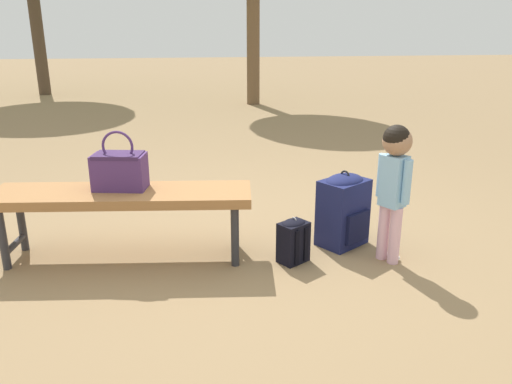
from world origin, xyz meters
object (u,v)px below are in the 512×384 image
(child_standing, at_px, (394,173))
(backpack_small, at_px, (293,239))
(backpack_large, at_px, (343,208))
(park_bench, at_px, (122,200))
(handbag, at_px, (120,169))

(child_standing, height_order, backpack_small, child_standing)
(backpack_large, bearing_deg, backpack_small, -149.95)
(child_standing, bearing_deg, backpack_large, 125.70)
(park_bench, height_order, child_standing, child_standing)
(handbag, bearing_deg, child_standing, -10.96)
(child_standing, xyz_separation_m, backpack_large, (-0.21, 0.29, -0.32))
(handbag, distance_m, child_standing, 1.68)
(backpack_large, height_order, backpack_small, backpack_large)
(park_bench, xyz_separation_m, backpack_small, (1.05, -0.20, -0.24))
(child_standing, relative_size, backpack_small, 2.91)
(backpack_large, distance_m, backpack_small, 0.46)
(handbag, bearing_deg, park_bench, -83.59)
(handbag, xyz_separation_m, backpack_large, (1.44, -0.03, -0.32))
(park_bench, bearing_deg, handbag, 96.41)
(child_standing, relative_size, backpack_large, 1.67)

